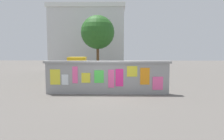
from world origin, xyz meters
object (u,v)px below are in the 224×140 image
object	(u,v)px
auto_rickshaw_truck	(92,71)
motorcycle	(148,77)
person_walking	(101,74)
tree_roadside	(98,32)

from	to	relation	value
auto_rickshaw_truck	motorcycle	size ratio (longest dim) A/B	1.94
person_walking	auto_rickshaw_truck	bearing A→B (deg)	107.56
tree_roadside	motorcycle	bearing A→B (deg)	-58.52
motorcycle	person_walking	xyz separation A→B (m)	(-3.00, -2.45, 0.52)
motorcycle	tree_roadside	size ratio (longest dim) A/B	0.33
auto_rickshaw_truck	tree_roadside	xyz separation A→B (m)	(-0.11, 6.16, 3.19)
motorcycle	tree_roadside	world-z (taller)	tree_roadside
person_walking	tree_roadside	distance (m)	9.57
motorcycle	tree_roadside	xyz separation A→B (m)	(-4.00, 6.54, 3.63)
person_walking	tree_roadside	world-z (taller)	tree_roadside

